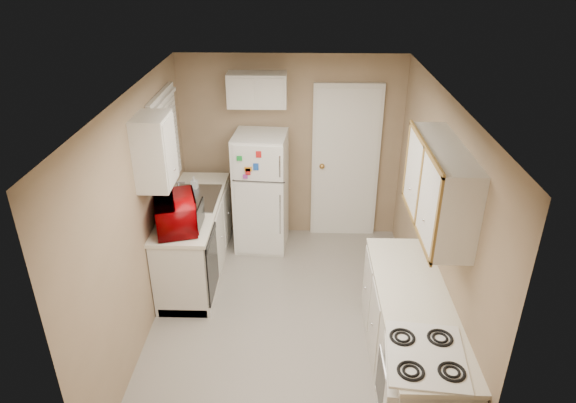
{
  "coord_description": "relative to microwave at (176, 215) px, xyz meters",
  "views": [
    {
      "loc": [
        0.13,
        -4.26,
        3.55
      ],
      "look_at": [
        0.0,
        0.5,
        1.15
      ],
      "focal_mm": 32.0,
      "sensor_mm": 36.0,
      "label": 1
    }
  ],
  "objects": [
    {
      "name": "wall_back",
      "position": [
        1.15,
        1.54,
        0.15
      ],
      "size": [
        2.8,
        2.8,
        0.0
      ],
      "primitive_type": "plane",
      "color": "#9F8566",
      "rests_on": "floor"
    },
    {
      "name": "wall_right",
      "position": [
        2.55,
        -0.36,
        0.15
      ],
      "size": [
        3.8,
        3.8,
        0.0
      ],
      "primitive_type": "plane",
      "color": "#9F8566",
      "rests_on": "floor"
    },
    {
      "name": "refrigerator",
      "position": [
        0.78,
        1.17,
        -0.29
      ],
      "size": [
        0.67,
        0.65,
        1.52
      ],
      "primitive_type": "cube",
      "rotation": [
        0.0,
        0.0,
        -0.08
      ],
      "color": "white",
      "rests_on": "floor"
    },
    {
      "name": "left_counter",
      "position": [
        0.05,
        0.54,
        -0.6
      ],
      "size": [
        0.6,
        1.8,
        0.9
      ],
      "primitive_type": "cube",
      "color": "silver",
      "rests_on": "floor"
    },
    {
      "name": "upper_cabinet_right",
      "position": [
        2.4,
        -0.86,
        0.75
      ],
      "size": [
        0.3,
        1.2,
        0.7
      ],
      "primitive_type": "cube",
      "color": "silver",
      "rests_on": "wall_right"
    },
    {
      "name": "microwave",
      "position": [
        0.0,
        0.0,
        0.0
      ],
      "size": [
        0.67,
        0.49,
        0.4
      ],
      "primitive_type": "imported",
      "rotation": [
        0.0,
        0.0,
        1.86
      ],
      "color": "#890003",
      "rests_on": "left_counter"
    },
    {
      "name": "wall_front",
      "position": [
        1.15,
        -2.26,
        0.15
      ],
      "size": [
        2.8,
        2.8,
        0.0
      ],
      "primitive_type": "plane",
      "color": "#9F8566",
      "rests_on": "floor"
    },
    {
      "name": "dishwasher",
      "position": [
        0.34,
        -0.06,
        -0.56
      ],
      "size": [
        0.03,
        0.58,
        0.72
      ],
      "primitive_type": "cube",
      "color": "black",
      "rests_on": "floor"
    },
    {
      "name": "sink",
      "position": [
        0.05,
        0.69,
        -0.19
      ],
      "size": [
        0.54,
        0.74,
        0.16
      ],
      "primitive_type": "cube",
      "color": "gray",
      "rests_on": "left_counter"
    },
    {
      "name": "right_counter",
      "position": [
        2.25,
        -1.16,
        -0.6
      ],
      "size": [
        0.6,
        2.0,
        0.9
      ],
      "primitive_type": "cube",
      "color": "silver",
      "rests_on": "floor"
    },
    {
      "name": "soap_bottle",
      "position": [
        0.0,
        0.94,
        -0.05
      ],
      "size": [
        0.08,
        0.08,
        0.16
      ],
      "primitive_type": "imported",
      "rotation": [
        0.0,
        0.0,
        -0.14
      ],
      "color": "silver",
      "rests_on": "left_counter"
    },
    {
      "name": "cabinet_over_fridge",
      "position": [
        0.75,
        1.39,
        0.95
      ],
      "size": [
        0.7,
        0.3,
        0.4
      ],
      "primitive_type": "cube",
      "color": "silver",
      "rests_on": "wall_back"
    },
    {
      "name": "floor",
      "position": [
        1.15,
        -0.36,
        -1.05
      ],
      "size": [
        3.8,
        3.8,
        0.0
      ],
      "primitive_type": "plane",
      "color": "#B1AAA0",
      "rests_on": "ground"
    },
    {
      "name": "window_blinds",
      "position": [
        -0.21,
        0.69,
        0.55
      ],
      "size": [
        0.1,
        0.98,
        1.08
      ],
      "primitive_type": "cube",
      "color": "silver",
      "rests_on": "wall_left"
    },
    {
      "name": "upper_cabinet_left",
      "position": [
        -0.1,
        -0.14,
        0.75
      ],
      "size": [
        0.3,
        0.45,
        0.7
      ],
      "primitive_type": "cube",
      "color": "silver",
      "rests_on": "wall_left"
    },
    {
      "name": "interior_door",
      "position": [
        1.85,
        1.5,
        -0.03
      ],
      "size": [
        0.86,
        0.06,
        2.08
      ],
      "primitive_type": "cube",
      "color": "white",
      "rests_on": "floor"
    },
    {
      "name": "ceiling",
      "position": [
        1.15,
        -0.36,
        1.35
      ],
      "size": [
        3.8,
        3.8,
        0.0
      ],
      "primitive_type": "plane",
      "color": "white",
      "rests_on": "floor"
    },
    {
      "name": "wall_left",
      "position": [
        -0.25,
        -0.36,
        0.15
      ],
      "size": [
        3.8,
        3.8,
        0.0
      ],
      "primitive_type": "plane",
      "color": "#9F8566",
      "rests_on": "floor"
    }
  ]
}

